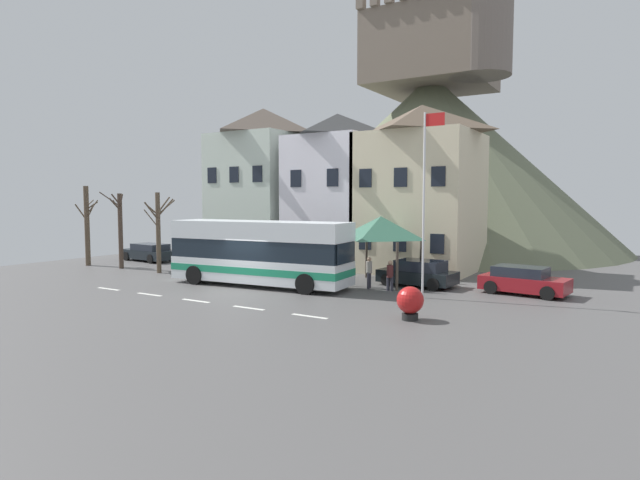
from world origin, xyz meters
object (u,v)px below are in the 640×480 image
at_px(townhouse_02, 421,189).
at_px(hilltop_castle, 431,157).
at_px(parked_car_01, 149,252).
at_px(flagpole, 425,193).
at_px(bus_shelter, 381,228).
at_px(pedestrian_02, 369,270).
at_px(harbour_buoy, 410,301).
at_px(townhouse_00, 264,185).
at_px(bare_tree_02, 158,230).
at_px(parked_car_02, 212,258).
at_px(bare_tree_01, 87,225).
at_px(townhouse_01, 337,190).
at_px(pedestrian_01, 345,270).
at_px(pedestrian_00, 390,274).
at_px(transit_bus, 259,253).
at_px(bare_tree_00, 120,229).
at_px(public_bench, 431,272).
at_px(parked_car_03, 418,273).
at_px(parked_car_00, 523,281).

bearing_deg(townhouse_02, hilltop_castle, 107.53).
xyz_separation_m(townhouse_02, parked_car_01, (-18.87, -5.26, -4.53)).
xyz_separation_m(hilltop_castle, flagpole, (8.45, -24.48, -3.65)).
distance_m(bus_shelter, pedestrian_02, 2.66).
relative_size(parked_car_01, harbour_buoy, 3.67).
distance_m(townhouse_00, bare_tree_02, 9.83).
height_order(parked_car_02, bare_tree_01, bare_tree_01).
relative_size(townhouse_01, bare_tree_02, 2.08).
bearing_deg(pedestrian_01, hilltop_castle, 99.51).
distance_m(townhouse_02, parked_car_02, 14.21).
bearing_deg(pedestrian_00, bus_shelter, 127.02).
relative_size(transit_bus, bare_tree_00, 2.01).
bearing_deg(bare_tree_00, parked_car_02, 33.00).
distance_m(parked_car_02, public_bench, 14.30).
bearing_deg(pedestrian_02, parked_car_03, 46.85).
distance_m(transit_bus, parked_car_03, 8.31).
xyz_separation_m(hilltop_castle, parked_car_02, (-7.15, -21.62, -7.76)).
height_order(parked_car_01, pedestrian_01, pedestrian_01).
distance_m(townhouse_01, public_bench, 9.70).
bearing_deg(parked_car_03, hilltop_castle, -67.44).
height_order(parked_car_01, pedestrian_00, pedestrian_00).
bearing_deg(parked_car_03, parked_car_02, 5.15).
relative_size(parked_car_02, pedestrian_02, 2.82).
distance_m(townhouse_02, bare_tree_00, 19.52).
bearing_deg(public_bench, pedestrian_02, -113.77).
bearing_deg(townhouse_01, bare_tree_01, -148.29).
bearing_deg(bare_tree_02, public_bench, 20.16).
distance_m(public_bench, flagpole, 6.85).
bearing_deg(flagpole, hilltop_castle, 109.04).
bearing_deg(parked_car_01, pedestrian_00, 179.03).
relative_size(townhouse_02, flagpole, 1.23).
height_order(hilltop_castle, flagpole, hilltop_castle).
xyz_separation_m(townhouse_00, pedestrian_00, (13.73, -7.85, -4.80)).
relative_size(hilltop_castle, parked_car_02, 7.48).
height_order(townhouse_00, hilltop_castle, hilltop_castle).
bearing_deg(bare_tree_02, pedestrian_01, 5.19).
xyz_separation_m(pedestrian_02, public_bench, (1.80, 4.08, -0.46)).
relative_size(pedestrian_00, pedestrian_02, 0.94).
bearing_deg(townhouse_02, parked_car_00, -36.85).
xyz_separation_m(parked_car_03, flagpole, (1.43, -3.03, 4.11)).
xyz_separation_m(pedestrian_00, flagpole, (2.11, -0.98, 3.96)).
height_order(parked_car_02, pedestrian_01, pedestrian_01).
height_order(parked_car_01, parked_car_03, parked_car_03).
bearing_deg(townhouse_02, harbour_buoy, -70.89).
height_order(hilltop_castle, pedestrian_00, hilltop_castle).
bearing_deg(townhouse_01, townhouse_00, 176.70).
height_order(parked_car_00, harbour_buoy, parked_car_00).
distance_m(townhouse_00, pedestrian_02, 15.49).
height_order(townhouse_01, pedestrian_02, townhouse_01).
bearing_deg(townhouse_00, harbour_buoy, -38.15).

